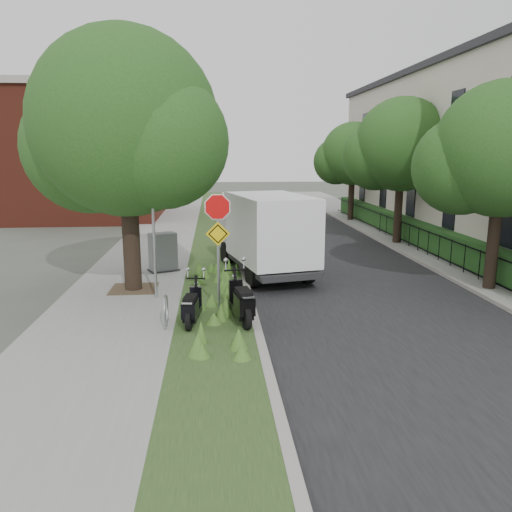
{
  "coord_description": "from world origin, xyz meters",
  "views": [
    {
      "loc": [
        -1.5,
        -12.32,
        4.27
      ],
      "look_at": [
        -0.3,
        1.8,
        1.3
      ],
      "focal_mm": 35.0,
      "sensor_mm": 36.0,
      "label": 1
    }
  ],
  "objects_px": {
    "scooter_far": "(192,310)",
    "utility_cabinet": "(163,253)",
    "scooter_near": "(242,306)",
    "sign_assembly": "(218,228)",
    "box_truck": "(266,231)"
  },
  "relations": [
    {
      "from": "scooter_far",
      "to": "utility_cabinet",
      "type": "distance_m",
      "value": 5.94
    },
    {
      "from": "scooter_near",
      "to": "scooter_far",
      "type": "xyz_separation_m",
      "value": [
        -1.23,
        -0.04,
        -0.06
      ]
    },
    {
      "from": "sign_assembly",
      "to": "scooter_near",
      "type": "distance_m",
      "value": 2.2
    },
    {
      "from": "sign_assembly",
      "to": "box_truck",
      "type": "distance_m",
      "value": 4.52
    },
    {
      "from": "scooter_far",
      "to": "sign_assembly",
      "type": "bearing_deg",
      "value": 61.07
    },
    {
      "from": "scooter_near",
      "to": "sign_assembly",
      "type": "bearing_deg",
      "value": 115.19
    },
    {
      "from": "sign_assembly",
      "to": "box_truck",
      "type": "xyz_separation_m",
      "value": [
        1.71,
        4.12,
        -0.74
      ]
    },
    {
      "from": "sign_assembly",
      "to": "scooter_near",
      "type": "xyz_separation_m",
      "value": [
        0.56,
        -1.19,
        -1.77
      ]
    },
    {
      "from": "sign_assembly",
      "to": "scooter_near",
      "type": "relative_size",
      "value": 1.72
    },
    {
      "from": "box_truck",
      "to": "utility_cabinet",
      "type": "distance_m",
      "value": 3.74
    },
    {
      "from": "scooter_near",
      "to": "scooter_far",
      "type": "distance_m",
      "value": 1.24
    },
    {
      "from": "scooter_near",
      "to": "utility_cabinet",
      "type": "relative_size",
      "value": 1.39
    },
    {
      "from": "scooter_near",
      "to": "scooter_far",
      "type": "relative_size",
      "value": 1.16
    },
    {
      "from": "sign_assembly",
      "to": "scooter_near",
      "type": "height_order",
      "value": "sign_assembly"
    },
    {
      "from": "sign_assembly",
      "to": "utility_cabinet",
      "type": "relative_size",
      "value": 2.38
    }
  ]
}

